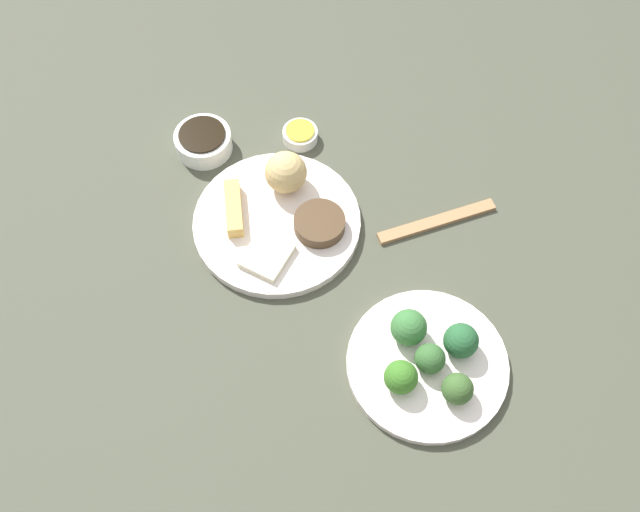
{
  "coord_description": "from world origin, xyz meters",
  "views": [
    {
      "loc": [
        0.42,
        -0.43,
        1.02
      ],
      "look_at": [
        0.07,
        0.0,
        0.06
      ],
      "focal_mm": 40.51,
      "sensor_mm": 36.0,
      "label": 1
    }
  ],
  "objects_px": {
    "soy_sauce_bowl": "(203,142)",
    "sauce_ramekin_hot_mustard": "(300,135)",
    "broccoli_plate": "(427,364)",
    "main_plate": "(277,222)",
    "chopsticks_pair": "(437,221)"
  },
  "relations": [
    {
      "from": "broccoli_plate",
      "to": "chopsticks_pair",
      "type": "bearing_deg",
      "value": 120.54
    },
    {
      "from": "sauce_ramekin_hot_mustard",
      "to": "chopsticks_pair",
      "type": "xyz_separation_m",
      "value": [
        0.29,
        0.0,
        -0.01
      ]
    },
    {
      "from": "soy_sauce_bowl",
      "to": "sauce_ramekin_hot_mustard",
      "type": "distance_m",
      "value": 0.17
    },
    {
      "from": "broccoli_plate",
      "to": "sauce_ramekin_hot_mustard",
      "type": "bearing_deg",
      "value": 152.72
    },
    {
      "from": "broccoli_plate",
      "to": "sauce_ramekin_hot_mustard",
      "type": "relative_size",
      "value": 3.87
    },
    {
      "from": "main_plate",
      "to": "broccoli_plate",
      "type": "distance_m",
      "value": 0.34
    },
    {
      "from": "main_plate",
      "to": "soy_sauce_bowl",
      "type": "height_order",
      "value": "soy_sauce_bowl"
    },
    {
      "from": "main_plate",
      "to": "soy_sauce_bowl",
      "type": "distance_m",
      "value": 0.21
    },
    {
      "from": "soy_sauce_bowl",
      "to": "broccoli_plate",
      "type": "bearing_deg",
      "value": -9.98
    },
    {
      "from": "main_plate",
      "to": "chopsticks_pair",
      "type": "distance_m",
      "value": 0.26
    },
    {
      "from": "broccoli_plate",
      "to": "soy_sauce_bowl",
      "type": "height_order",
      "value": "soy_sauce_bowl"
    },
    {
      "from": "broccoli_plate",
      "to": "chopsticks_pair",
      "type": "distance_m",
      "value": 0.25
    },
    {
      "from": "sauce_ramekin_hot_mustard",
      "to": "main_plate",
      "type": "bearing_deg",
      "value": -62.67
    },
    {
      "from": "soy_sauce_bowl",
      "to": "chopsticks_pair",
      "type": "distance_m",
      "value": 0.42
    },
    {
      "from": "main_plate",
      "to": "sauce_ramekin_hot_mustard",
      "type": "distance_m",
      "value": 0.18
    }
  ]
}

